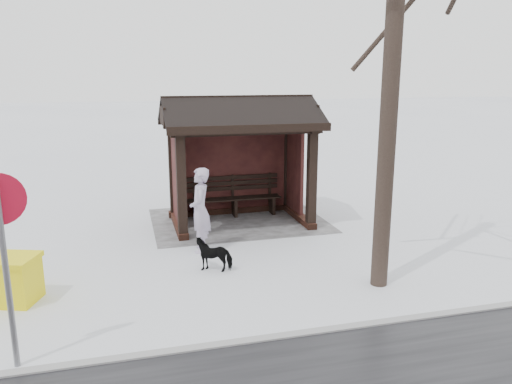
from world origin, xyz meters
TOP-DOWN VIEW (x-y plane):
  - ground at (0.00, 0.00)m, footprint 120.00×120.00m
  - kerb at (0.00, 5.50)m, footprint 120.00×0.15m
  - trampled_patch at (0.00, -0.20)m, footprint 4.20×3.20m
  - bus_shelter at (0.00, -0.16)m, footprint 3.60×2.40m
  - pedestrian at (1.23, 1.73)m, footprint 0.52×0.70m
  - dog at (1.14, 2.78)m, footprint 0.78×0.57m
  - grit_bin at (4.59, 3.29)m, footprint 1.16×0.96m
  - road_sign at (4.10, 5.28)m, footprint 0.62×0.17m

SIDE VIEW (x-z plane):
  - ground at x=0.00m, z-range 0.00..0.00m
  - trampled_patch at x=0.00m, z-range 0.00..0.02m
  - kerb at x=0.00m, z-range -0.02..0.04m
  - dog at x=1.14m, z-range 0.00..0.60m
  - grit_bin at x=4.59m, z-range 0.01..0.77m
  - pedestrian at x=1.23m, z-range 0.00..1.74m
  - road_sign at x=4.10m, z-range 0.53..2.99m
  - bus_shelter at x=0.00m, z-range 0.62..3.71m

